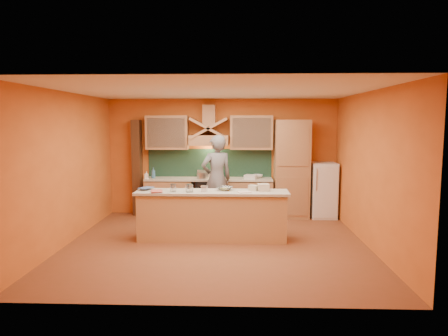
{
  "coord_description": "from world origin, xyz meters",
  "views": [
    {
      "loc": [
        0.4,
        -7.16,
        2.25
      ],
      "look_at": [
        0.11,
        0.9,
        1.32
      ],
      "focal_mm": 32.0,
      "sensor_mm": 36.0,
      "label": 1
    }
  ],
  "objects_px": {
    "fridge": "(323,190)",
    "kitchen_scale": "(204,189)",
    "mixing_bowl": "(225,188)",
    "person": "(217,179)",
    "stove": "(209,198)"
  },
  "relations": [
    {
      "from": "stove",
      "to": "person",
      "type": "height_order",
      "value": "person"
    },
    {
      "from": "fridge",
      "to": "kitchen_scale",
      "type": "xyz_separation_m",
      "value": [
        -2.64,
        -1.99,
        0.34
      ]
    },
    {
      "from": "stove",
      "to": "fridge",
      "type": "xyz_separation_m",
      "value": [
        2.7,
        0.0,
        0.2
      ]
    },
    {
      "from": "person",
      "to": "kitchen_scale",
      "type": "height_order",
      "value": "person"
    },
    {
      "from": "stove",
      "to": "fridge",
      "type": "bearing_deg",
      "value": 0.0
    },
    {
      "from": "kitchen_scale",
      "to": "person",
      "type": "bearing_deg",
      "value": 87.87
    },
    {
      "from": "stove",
      "to": "person",
      "type": "distance_m",
      "value": 0.79
    },
    {
      "from": "fridge",
      "to": "kitchen_scale",
      "type": "distance_m",
      "value": 3.32
    },
    {
      "from": "fridge",
      "to": "kitchen_scale",
      "type": "height_order",
      "value": "fridge"
    },
    {
      "from": "person",
      "to": "kitchen_scale",
      "type": "relative_size",
      "value": 18.4
    },
    {
      "from": "mixing_bowl",
      "to": "stove",
      "type": "bearing_deg",
      "value": 103.69
    },
    {
      "from": "person",
      "to": "fridge",
      "type": "bearing_deg",
      "value": 167.87
    },
    {
      "from": "fridge",
      "to": "person",
      "type": "distance_m",
      "value": 2.57
    },
    {
      "from": "mixing_bowl",
      "to": "person",
      "type": "bearing_deg",
      "value": 100.18
    },
    {
      "from": "stove",
      "to": "mixing_bowl",
      "type": "height_order",
      "value": "mixing_bowl"
    }
  ]
}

